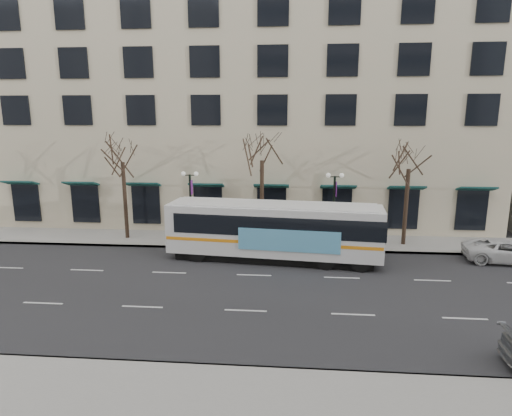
# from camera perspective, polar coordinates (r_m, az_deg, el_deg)

# --- Properties ---
(ground) EXTENTS (160.00, 160.00, 0.00)m
(ground) POSITION_cam_1_polar(r_m,az_deg,el_deg) (22.81, -0.77, -11.02)
(ground) COLOR black
(ground) RESTS_ON ground
(sidewalk_far) EXTENTS (80.00, 4.00, 0.15)m
(sidewalk_far) POSITION_cam_1_polar(r_m,az_deg,el_deg) (31.32, 9.99, -4.54)
(sidewalk_far) COLOR gray
(sidewalk_far) RESTS_ON ground
(building_hotel) EXTENTS (40.00, 20.00, 24.00)m
(building_hotel) POSITION_cam_1_polar(r_m,az_deg,el_deg) (42.17, -0.83, 16.28)
(building_hotel) COLOR beige
(building_hotel) RESTS_ON ground
(tree_far_left) EXTENTS (3.60, 3.60, 8.34)m
(tree_far_left) POSITION_cam_1_polar(r_m,az_deg,el_deg) (32.09, -17.47, 7.54)
(tree_far_left) COLOR black
(tree_far_left) RESTS_ON ground
(tree_far_mid) EXTENTS (3.60, 3.60, 8.55)m
(tree_far_mid) POSITION_cam_1_polar(r_m,az_deg,el_deg) (29.81, 0.81, 8.18)
(tree_far_mid) COLOR black
(tree_far_mid) RESTS_ON ground
(tree_far_right) EXTENTS (3.60, 3.60, 8.06)m
(tree_far_right) POSITION_cam_1_polar(r_m,az_deg,el_deg) (30.84, 19.82, 6.70)
(tree_far_right) COLOR black
(tree_far_right) RESTS_ON ground
(lamp_post_left) EXTENTS (1.22, 0.45, 5.21)m
(lamp_post_left) POSITION_cam_1_polar(r_m,az_deg,el_deg) (30.51, -8.69, 0.61)
(lamp_post_left) COLOR black
(lamp_post_left) RESTS_ON ground
(lamp_post_right) EXTENTS (1.22, 0.45, 5.21)m
(lamp_post_right) POSITION_cam_1_polar(r_m,az_deg,el_deg) (29.84, 10.34, 0.30)
(lamp_post_right) COLOR black
(lamp_post_right) RESTS_ON ground
(city_bus) EXTENTS (13.63, 4.26, 3.63)m
(city_bus) POSITION_cam_1_polar(r_m,az_deg,el_deg) (26.99, 2.57, -2.87)
(city_bus) COLOR silver
(city_bus) RESTS_ON ground
(white_pickup) EXTENTS (5.38, 2.97, 1.43)m
(white_pickup) POSITION_cam_1_polar(r_m,az_deg,el_deg) (31.11, 30.50, -4.98)
(white_pickup) COLOR silver
(white_pickup) RESTS_ON ground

